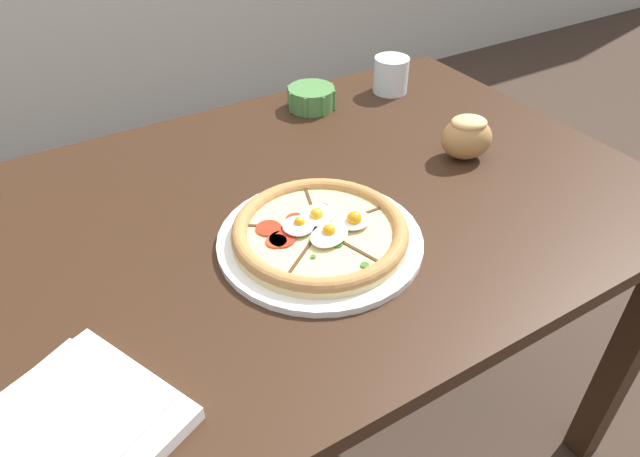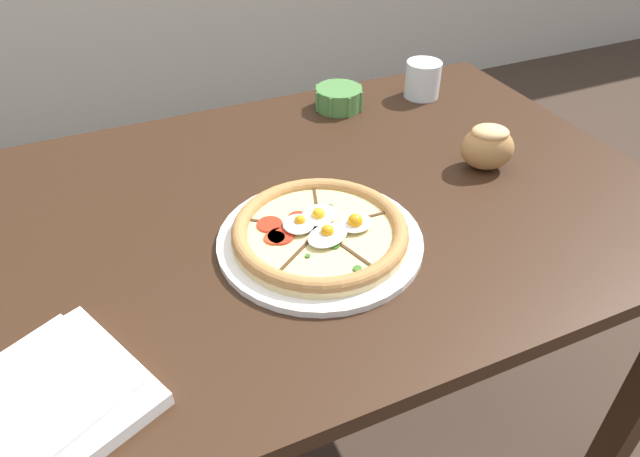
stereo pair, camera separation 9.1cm
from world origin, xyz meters
name	(u,v)px [view 1 (the left image)]	position (x,y,z in m)	size (l,w,h in m)	color
dining_table	(235,269)	(0.00, 0.00, 0.67)	(1.56, 0.86, 0.76)	#331E11
pizza	(320,234)	(0.11, -0.11, 0.78)	(0.33, 0.33, 0.05)	white
ramekin_bowl	(311,97)	(0.35, 0.32, 0.78)	(0.11, 0.11, 0.05)	#4C8442
napkin_folded	(54,442)	(-0.33, -0.27, 0.77)	(0.31, 0.29, 0.04)	white
bread_piece_near	(467,136)	(0.49, -0.03, 0.81)	(0.12, 0.11, 0.09)	#B27F47
water_glass	(391,77)	(0.56, 0.29, 0.80)	(0.08, 0.08, 0.08)	white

